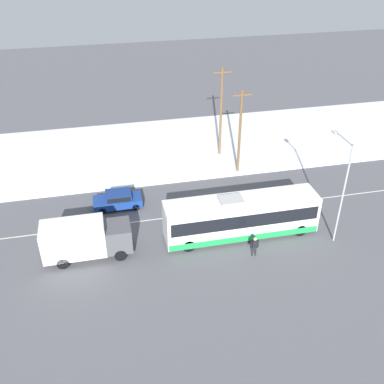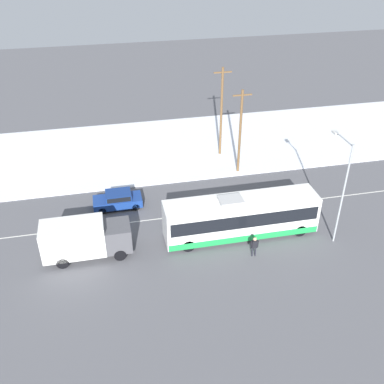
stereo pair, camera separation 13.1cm
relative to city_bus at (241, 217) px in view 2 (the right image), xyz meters
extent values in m
plane|color=#56565B|center=(-0.97, 3.48, -1.72)|extent=(120.00, 120.00, 0.00)
cube|color=silver|center=(-0.97, 16.43, -1.66)|extent=(80.00, 14.90, 0.12)
cube|color=silver|center=(-0.97, 3.48, -1.71)|extent=(60.00, 0.12, 0.00)
cube|color=white|center=(0.00, 0.00, 0.06)|extent=(12.03, 2.55, 3.00)
cube|color=black|center=(0.00, 0.00, 0.42)|extent=(11.55, 2.57, 1.14)
cube|color=green|center=(0.00, 0.00, -1.17)|extent=(11.91, 2.57, 0.54)
cube|color=#B2B2B2|center=(-0.90, 0.00, 1.68)|extent=(1.80, 1.40, 0.24)
cylinder|color=black|center=(4.62, -1.13, -1.22)|extent=(1.00, 0.28, 1.00)
cylinder|color=black|center=(4.62, 1.14, -1.22)|extent=(1.00, 0.28, 1.00)
cylinder|color=black|center=(-4.41, -1.13, -1.22)|extent=(1.00, 0.28, 1.00)
cylinder|color=black|center=(-4.41, 1.14, -1.22)|extent=(1.00, 0.28, 1.00)
cube|color=silver|center=(-12.75, -0.06, 0.03)|extent=(4.52, 2.30, 2.49)
cube|color=#4C4C51|center=(-9.54, -0.06, -0.25)|extent=(1.90, 2.18, 1.94)
cube|color=black|center=(-8.61, -0.06, 0.14)|extent=(0.06, 1.95, 0.86)
cylinder|color=black|center=(-9.54, -1.08, -1.27)|extent=(0.90, 0.26, 0.90)
cylinder|color=black|center=(-9.54, 0.96, -1.27)|extent=(0.90, 0.26, 0.90)
cylinder|color=black|center=(-13.65, -1.08, -1.27)|extent=(0.90, 0.26, 0.90)
cylinder|color=black|center=(-13.65, 0.96, -1.27)|extent=(0.90, 0.26, 0.90)
cube|color=navy|center=(-9.19, 5.99, -1.14)|extent=(4.15, 1.80, 0.71)
cube|color=navy|center=(-9.09, 5.99, -0.51)|extent=(2.16, 1.66, 0.54)
cube|color=black|center=(-9.09, 5.99, -0.50)|extent=(1.99, 1.69, 0.43)
cylinder|color=black|center=(-10.57, 5.20, -1.40)|extent=(0.64, 0.22, 0.64)
cylinder|color=black|center=(-10.57, 6.78, -1.40)|extent=(0.64, 0.22, 0.64)
cylinder|color=black|center=(-7.72, 5.20, -1.40)|extent=(0.64, 0.22, 0.64)
cylinder|color=black|center=(-7.72, 6.78, -1.40)|extent=(0.64, 0.22, 0.64)
cylinder|color=#23232D|center=(0.11, -2.73, -1.32)|extent=(0.12, 0.12, 0.78)
cylinder|color=#23232D|center=(0.35, -2.73, -1.32)|extent=(0.12, 0.12, 0.78)
cube|color=black|center=(0.23, -2.73, -0.61)|extent=(0.41, 0.22, 0.65)
sphere|color=tan|center=(0.23, -2.73, -0.15)|extent=(0.27, 0.27, 0.27)
cylinder|color=black|center=(-0.02, -2.73, -0.64)|extent=(0.10, 0.10, 0.62)
cylinder|color=black|center=(0.49, -2.73, -0.64)|extent=(0.10, 0.10, 0.62)
cylinder|color=#9EA3A8|center=(6.94, -2.32, 2.46)|extent=(0.14, 0.14, 8.35)
cylinder|color=#9EA3A8|center=(6.94, -1.06, 6.49)|extent=(0.10, 2.52, 0.10)
cube|color=silver|center=(6.94, 0.20, 6.42)|extent=(0.36, 0.60, 0.16)
cylinder|color=brown|center=(2.86, 9.78, 2.49)|extent=(0.24, 0.24, 8.41)
cube|color=brown|center=(2.86, 9.78, 6.19)|extent=(1.80, 0.12, 0.12)
cylinder|color=brown|center=(2.10, 13.76, 2.95)|extent=(0.24, 0.24, 9.33)
cube|color=brown|center=(2.10, 13.76, 7.11)|extent=(1.80, 0.12, 0.12)
camera|label=1|loc=(-9.89, -27.08, 20.22)|focal=42.00mm
camera|label=2|loc=(-9.76, -27.11, 20.22)|focal=42.00mm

